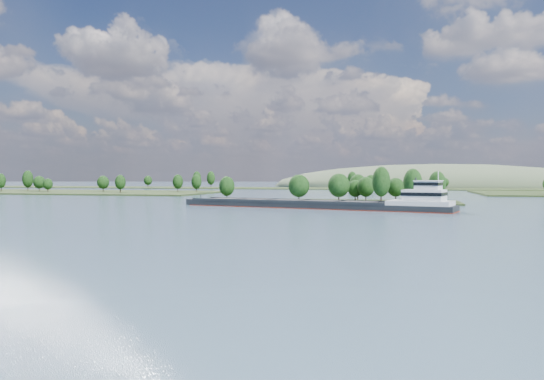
# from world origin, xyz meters

# --- Properties ---
(ground) EXTENTS (1800.00, 1800.00, 0.00)m
(ground) POSITION_xyz_m (0.00, 120.00, 0.00)
(ground) COLOR #384D61
(ground) RESTS_ON ground
(tree_island) EXTENTS (100.00, 30.73, 14.40)m
(tree_island) POSITION_xyz_m (6.49, 178.75, 3.74)
(tree_island) COLOR black
(tree_island) RESTS_ON ground
(back_shoreline) EXTENTS (900.00, 60.00, 15.12)m
(back_shoreline) POSITION_xyz_m (6.98, 399.68, 0.65)
(back_shoreline) COLOR black
(back_shoreline) RESTS_ON ground
(hill_west) EXTENTS (320.00, 160.00, 44.00)m
(hill_west) POSITION_xyz_m (60.00, 500.00, 0.00)
(hill_west) COLOR #3F4E35
(hill_west) RESTS_ON ground
(cargo_barge) EXTENTS (91.33, 33.81, 12.39)m
(cargo_barge) POSITION_xyz_m (6.02, 138.83, 1.56)
(cargo_barge) COLOR black
(cargo_barge) RESTS_ON ground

